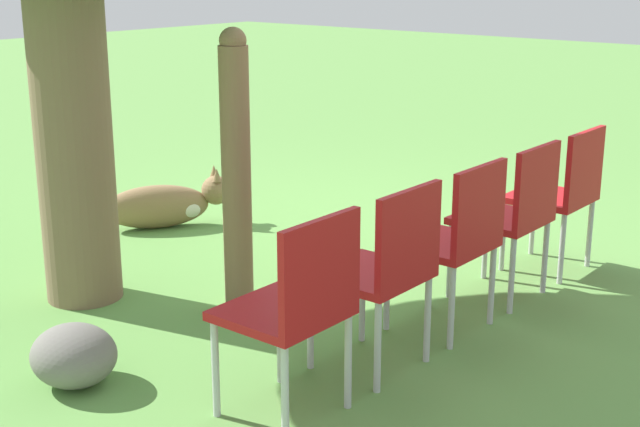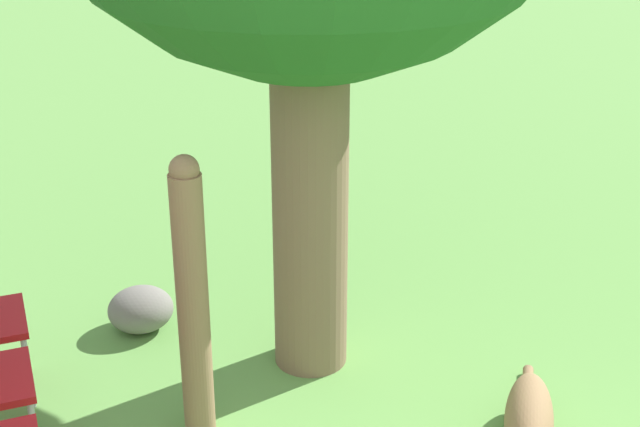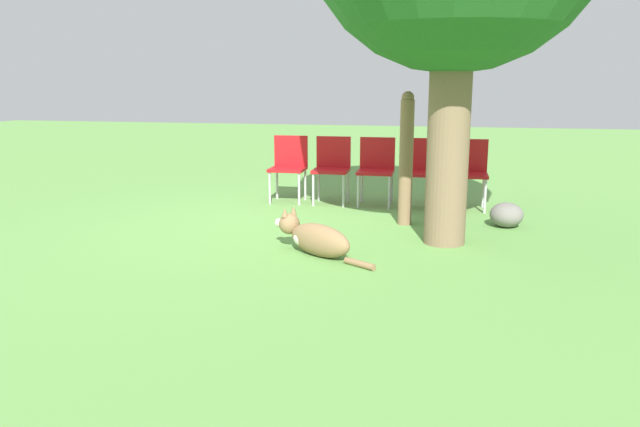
{
  "view_description": "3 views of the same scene",
  "coord_description": "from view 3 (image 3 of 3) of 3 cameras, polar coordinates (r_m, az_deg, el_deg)",
  "views": [
    {
      "loc": [
        -3.56,
        3.96,
        1.74
      ],
      "look_at": [
        -0.78,
        0.63,
        0.5
      ],
      "focal_mm": 50.0,
      "sensor_mm": 36.0,
      "label": 1
    },
    {
      "loc": [
        -1.17,
        -2.62,
        2.69
      ],
      "look_at": [
        0.26,
        1.2,
        0.93
      ],
      "focal_mm": 50.0,
      "sensor_mm": 36.0,
      "label": 2
    },
    {
      "loc": [
        6.22,
        1.36,
        1.55
      ],
      "look_at": [
        0.92,
        0.25,
        0.38
      ],
      "focal_mm": 35.0,
      "sensor_mm": 36.0,
      "label": 3
    }
  ],
  "objects": [
    {
      "name": "red_chair_3",
      "position": [
        7.78,
        9.3,
        4.18
      ],
      "size": [
        0.43,
        0.45,
        0.84
      ],
      "rotation": [
        0.0,
        0.0,
        0.01
      ],
      "color": "#B21419",
      "rests_on": "ground_plane"
    },
    {
      "name": "red_chair_2",
      "position": [
        7.83,
        5.17,
        4.34
      ],
      "size": [
        0.43,
        0.45,
        0.84
      ],
      "rotation": [
        0.0,
        0.0,
        0.01
      ],
      "color": "#B21419",
      "rests_on": "ground_plane"
    },
    {
      "name": "red_chair_1",
      "position": [
        7.92,
        1.1,
        4.48
      ],
      "size": [
        0.43,
        0.45,
        0.84
      ],
      "rotation": [
        0.0,
        0.0,
        0.01
      ],
      "color": "#B21419",
      "rests_on": "ground_plane"
    },
    {
      "name": "red_chair_4",
      "position": [
        7.77,
        13.46,
        4.0
      ],
      "size": [
        0.43,
        0.45,
        0.84
      ],
      "rotation": [
        0.0,
        0.0,
        0.01
      ],
      "color": "#B21419",
      "rests_on": "ground_plane"
    },
    {
      "name": "red_chair_0",
      "position": [
        8.04,
        -2.85,
        4.59
      ],
      "size": [
        0.43,
        0.45,
        0.84
      ],
      "rotation": [
        0.0,
        0.0,
        0.01
      ],
      "color": "#B21419",
      "rests_on": "ground_plane"
    },
    {
      "name": "fence_post",
      "position": [
        6.75,
        7.88,
        5.02
      ],
      "size": [
        0.15,
        0.15,
        1.43
      ],
      "color": "#846647",
      "rests_on": "ground_plane"
    },
    {
      "name": "garden_rock",
      "position": [
        6.95,
        16.69,
        -0.12
      ],
      "size": [
        0.38,
        0.35,
        0.26
      ],
      "color": "slate",
      "rests_on": "ground_plane"
    },
    {
      "name": "ground_plane",
      "position": [
        6.55,
        -0.54,
        -1.51
      ],
      "size": [
        30.0,
        30.0,
        0.0
      ],
      "primitive_type": "plane",
      "color": "#609947"
    },
    {
      "name": "dog",
      "position": [
        5.61,
        -0.55,
        -2.23
      ],
      "size": [
        0.73,
        1.04,
        0.39
      ],
      "rotation": [
        0.0,
        0.0,
        4.13
      ],
      "color": "olive",
      "rests_on": "ground_plane"
    }
  ]
}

